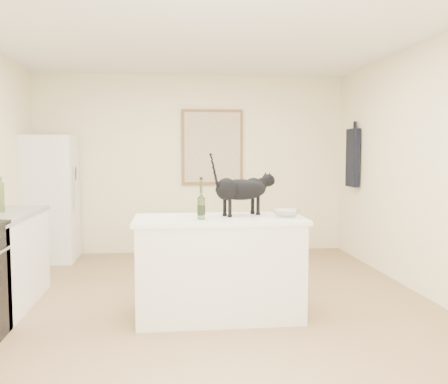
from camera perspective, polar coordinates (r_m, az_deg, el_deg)
floor at (r=4.73m, az=-2.07°, el=-13.53°), size 5.50×5.50×0.00m
ceiling at (r=4.63m, az=-2.17°, el=18.71°), size 5.50×5.50×0.00m
wall_back at (r=7.24m, az=-3.75°, el=3.24°), size 4.50×0.00×4.50m
wall_front at (r=1.77m, az=4.59°, el=-0.94°), size 4.50×0.00×4.50m
wall_right at (r=5.18m, az=23.60°, el=2.33°), size 0.00×5.50×5.50m
island_base at (r=4.43m, az=-0.58°, el=-9.00°), size 1.44×0.67×0.86m
island_top at (r=4.34m, az=-0.58°, el=-3.22°), size 1.50×0.70×0.04m
fridge at (r=7.05m, az=-19.63°, el=-0.72°), size 0.68×0.68×1.70m
artwork_frame at (r=7.23m, az=-1.37°, el=5.23°), size 0.90×0.03×1.10m
artwork_canvas at (r=7.21m, az=-1.35°, el=5.23°), size 0.82×0.00×1.02m
hanging_garment at (r=7.00m, az=14.77°, el=3.87°), size 0.08×0.34×0.80m
black_cat at (r=4.44m, az=1.95°, el=-0.04°), size 0.63×0.41×0.42m
wine_bottle at (r=4.20m, az=-2.67°, el=-1.05°), size 0.09×0.09×0.31m
glass_bowl at (r=4.37m, az=7.28°, el=-2.51°), size 0.31×0.31×0.07m
fridge_paper at (r=7.04m, az=-16.80°, el=2.09°), size 0.04×0.14×0.18m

